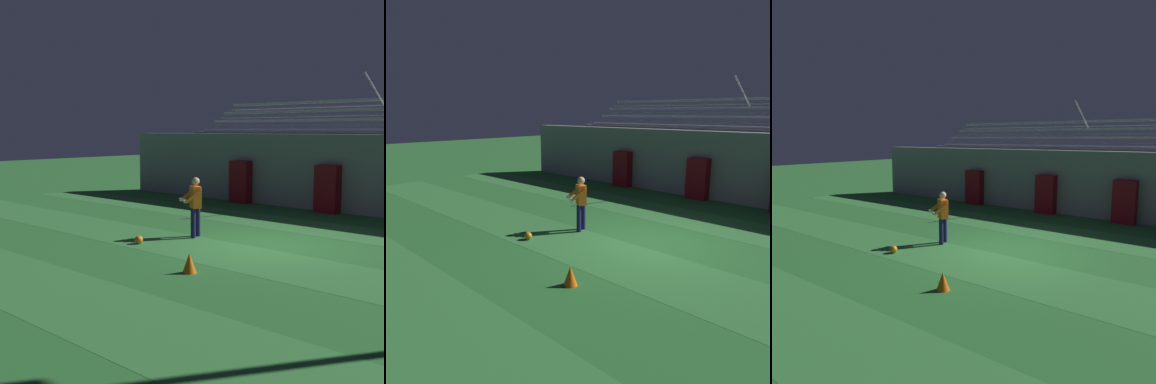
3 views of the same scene
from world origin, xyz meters
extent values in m
plane|color=#286B2D|center=(0.00, 0.00, 0.00)|extent=(80.00, 80.00, 0.00)
cube|color=#337A38|center=(0.00, -6.00, 0.00)|extent=(28.00, 2.25, 0.01)
cube|color=#337A38|center=(0.00, -1.50, 0.00)|extent=(28.00, 2.25, 0.01)
cube|color=#337A38|center=(0.00, 3.01, 0.00)|extent=(28.00, 2.25, 0.01)
cube|color=gray|center=(0.00, 6.50, 1.40)|extent=(24.00, 0.60, 2.80)
cube|color=maroon|center=(-1.67, 5.95, 0.86)|extent=(0.87, 0.44, 1.72)
cube|color=maroon|center=(-5.58, 5.95, 0.86)|extent=(0.87, 0.44, 1.72)
cylinder|color=silver|center=(-0.96, 8.05, 4.40)|extent=(0.06, 1.93, 1.25)
cylinder|color=#19194C|center=(-2.12, -0.63, 0.41)|extent=(0.19, 0.19, 0.82)
cylinder|color=#19194C|center=(-2.21, -0.34, 0.41)|extent=(0.19, 0.19, 0.82)
cube|color=orange|center=(-2.16, -0.48, 1.12)|extent=(0.45, 0.40, 0.60)
sphere|color=tan|center=(-2.16, -0.48, 1.56)|extent=(0.22, 0.22, 0.22)
cylinder|color=orange|center=(-2.03, -0.73, 1.17)|extent=(0.32, 0.46, 0.37)
cylinder|color=orange|center=(-2.44, -0.48, 1.17)|extent=(0.32, 0.46, 0.37)
cube|color=silver|center=(-2.16, -0.88, 1.04)|extent=(0.15, 0.15, 0.08)
cube|color=silver|center=(-2.51, -0.68, 1.04)|extent=(0.15, 0.15, 0.08)
sphere|color=orange|center=(-2.65, -2.15, 0.11)|extent=(0.22, 0.22, 0.22)
cone|color=orange|center=(0.26, -3.32, 0.21)|extent=(0.30, 0.30, 0.42)
camera|label=1|loc=(7.69, -11.23, 2.97)|focal=50.00mm
camera|label=2|loc=(5.46, -8.39, 3.55)|focal=35.00mm
camera|label=3|loc=(5.44, -9.30, 3.35)|focal=35.00mm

